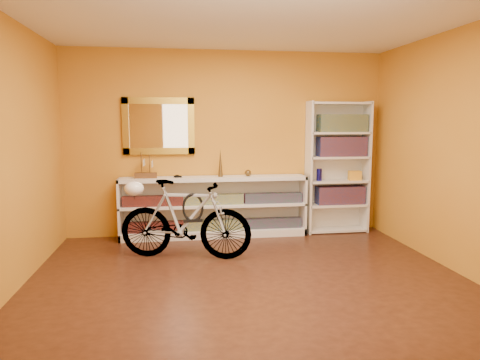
{
  "coord_description": "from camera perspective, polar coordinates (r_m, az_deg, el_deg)",
  "views": [
    {
      "loc": [
        -0.71,
        -4.17,
        1.61
      ],
      "look_at": [
        0.0,
        0.7,
        0.95
      ],
      "focal_mm": 32.54,
      "sensor_mm": 36.0,
      "label": 1
    }
  ],
  "objects": [
    {
      "name": "floor",
      "position": [
        4.52,
        1.31,
        -13.27
      ],
      "size": [
        4.5,
        4.0,
        0.01
      ],
      "primitive_type": "cube",
      "color": "black",
      "rests_on": "ground"
    },
    {
      "name": "ceiling",
      "position": [
        4.34,
        1.42,
        20.89
      ],
      "size": [
        4.5,
        4.0,
        0.01
      ],
      "primitive_type": "cube",
      "color": "silver",
      "rests_on": "ground"
    },
    {
      "name": "back_wall",
      "position": [
        6.22,
        -1.74,
        4.79
      ],
      "size": [
        4.5,
        0.01,
        2.6
      ],
      "primitive_type": "cube",
      "color": "#BB761C",
      "rests_on": "ground"
    },
    {
      "name": "left_wall",
      "position": [
        4.46,
        -28.61,
        2.72
      ],
      "size": [
        0.01,
        4.0,
        2.6
      ],
      "primitive_type": "cube",
      "color": "#BB761C",
      "rests_on": "ground"
    },
    {
      "name": "right_wall",
      "position": [
        5.12,
        27.14,
        3.33
      ],
      "size": [
        0.01,
        4.0,
        2.6
      ],
      "primitive_type": "cube",
      "color": "#BB761C",
      "rests_on": "ground"
    },
    {
      "name": "gilt_mirror",
      "position": [
        6.14,
        -10.61,
        6.96
      ],
      "size": [
        0.98,
        0.06,
        0.78
      ],
      "primitive_type": "cube",
      "color": "olive",
      "rests_on": "back_wall"
    },
    {
      "name": "wall_socket",
      "position": [
        6.5,
        6.25,
        -4.47
      ],
      "size": [
        0.09,
        0.02,
        0.09
      ],
      "primitive_type": "cube",
      "color": "silver",
      "rests_on": "back_wall"
    },
    {
      "name": "console_unit",
      "position": [
        6.12,
        -3.42,
        -3.53
      ],
      "size": [
        2.6,
        0.35,
        0.85
      ],
      "primitive_type": null,
      "color": "silver",
      "rests_on": "floor"
    },
    {
      "name": "cd_row_lower",
      "position": [
        6.15,
        -3.39,
        -5.9
      ],
      "size": [
        2.5,
        0.13,
        0.14
      ],
      "primitive_type": "cube",
      "color": "black",
      "rests_on": "console_unit"
    },
    {
      "name": "cd_row_upper",
      "position": [
        6.08,
        -3.42,
        -2.55
      ],
      "size": [
        2.5,
        0.13,
        0.14
      ],
      "primitive_type": "cube",
      "color": "navy",
      "rests_on": "console_unit"
    },
    {
      "name": "model_ship",
      "position": [
        6.03,
        -12.29,
        1.89
      ],
      "size": [
        0.3,
        0.13,
        0.35
      ],
      "primitive_type": null,
      "rotation": [
        0.0,
        0.0,
        -0.05
      ],
      "color": "#462A13",
      "rests_on": "console_unit"
    },
    {
      "name": "toy_car",
      "position": [
        6.03,
        -8.16,
        0.34
      ],
      "size": [
        0.0,
        0.0,
        0.0
      ],
      "primitive_type": "imported",
      "rotation": [
        0.0,
        0.0,
        1.58
      ],
      "color": "black",
      "rests_on": "console_unit"
    },
    {
      "name": "bronze_ornament",
      "position": [
        6.04,
        -2.59,
        2.25
      ],
      "size": [
        0.07,
        0.07,
        0.39
      ],
      "primitive_type": "cone",
      "color": "brown",
      "rests_on": "console_unit"
    },
    {
      "name": "decorative_orb",
      "position": [
        6.1,
        1.06,
        0.93
      ],
      "size": [
        0.09,
        0.09,
        0.09
      ],
      "primitive_type": "sphere",
      "color": "brown",
      "rests_on": "console_unit"
    },
    {
      "name": "bookcase",
      "position": [
        6.47,
        12.67,
        1.61
      ],
      "size": [
        0.9,
        0.3,
        1.9
      ],
      "primitive_type": null,
      "color": "silver",
      "rests_on": "floor"
    },
    {
      "name": "book_row_a",
      "position": [
        6.54,
        12.97,
        -1.92
      ],
      "size": [
        0.7,
        0.22,
        0.26
      ],
      "primitive_type": "cube",
      "color": "maroon",
      "rests_on": "bookcase"
    },
    {
      "name": "book_row_b",
      "position": [
        6.46,
        13.16,
        4.3
      ],
      "size": [
        0.7,
        0.22,
        0.28
      ],
      "primitive_type": "cube",
      "color": "maroon",
      "rests_on": "bookcase"
    },
    {
      "name": "book_row_c",
      "position": [
        6.45,
        13.25,
        7.27
      ],
      "size": [
        0.7,
        0.22,
        0.25
      ],
      "primitive_type": "cube",
      "color": "navy",
      "rests_on": "bookcase"
    },
    {
      "name": "travel_mug",
      "position": [
        6.36,
        10.34,
        0.69
      ],
      "size": [
        0.08,
        0.08,
        0.18
      ],
      "primitive_type": "cylinder",
      "color": "#161590",
      "rests_on": "bookcase"
    },
    {
      "name": "red_tin",
      "position": [
        6.39,
        11.04,
        7.09
      ],
      "size": [
        0.18,
        0.18,
        0.2
      ],
      "primitive_type": "cube",
      "rotation": [
        0.0,
        0.0,
        -0.24
      ],
      "color": "maroon",
      "rests_on": "bookcase"
    },
    {
      "name": "yellow_bag",
      "position": [
        6.54,
        14.81,
        0.57
      ],
      "size": [
        0.19,
        0.14,
        0.14
      ],
      "primitive_type": "cube",
      "rotation": [
        0.0,
        0.0,
        -0.11
      ],
      "color": "gold",
      "rests_on": "bookcase"
    },
    {
      "name": "bicycle",
      "position": [
        5.17,
        -7.19,
        -5.14
      ],
      "size": [
        0.8,
        1.65,
        0.94
      ],
      "primitive_type": "imported",
      "rotation": [
        0.0,
        0.0,
        1.32
      ],
      "color": "silver",
      "rests_on": "floor"
    },
    {
      "name": "helmet",
      "position": [
        5.28,
        -13.73,
        -1.09
      ],
      "size": [
        0.23,
        0.22,
        0.17
      ],
      "primitive_type": "ellipsoid",
      "color": "white",
      "rests_on": "bicycle"
    },
    {
      "name": "u_lock",
      "position": [
        5.12,
        -6.19,
        -3.64
      ],
      "size": [
        0.25,
        0.03,
        0.25
      ],
      "primitive_type": "torus",
      "rotation": [
        1.57,
        0.0,
        0.0
      ],
      "color": "black",
      "rests_on": "bicycle"
    }
  ]
}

